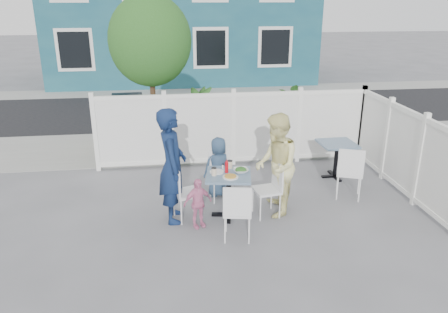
{
  "coord_description": "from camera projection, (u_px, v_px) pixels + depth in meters",
  "views": [
    {
      "loc": [
        -1.27,
        -6.54,
        3.48
      ],
      "look_at": [
        -0.36,
        0.39,
        0.92
      ],
      "focal_mm": 35.0,
      "sensor_mm": 36.0,
      "label": 1
    }
  ],
  "objects": [
    {
      "name": "salad_bowl",
      "position": [
        241.0,
        171.0,
        7.18
      ],
      "size": [
        0.25,
        0.25,
        0.06
      ],
      "primitive_type": "imported",
      "color": "white",
      "rests_on": "main_table"
    },
    {
      "name": "toddler",
      "position": [
        198.0,
        203.0,
        6.91
      ],
      "size": [
        0.53,
        0.37,
        0.83
      ],
      "primitive_type": "imported",
      "rotation": [
        0.0,
        0.0,
        0.37
      ],
      "color": "pink",
      "rests_on": "ground"
    },
    {
      "name": "fence_back",
      "position": [
        233.0,
        130.0,
        9.42
      ],
      "size": [
        5.86,
        0.08,
        1.6
      ],
      "color": "white",
      "rests_on": "ground"
    },
    {
      "name": "tree",
      "position": [
        150.0,
        41.0,
        9.43
      ],
      "size": [
        1.8,
        1.62,
        3.59
      ],
      "color": "#382316",
      "rests_on": "ground"
    },
    {
      "name": "chair_spare",
      "position": [
        350.0,
        170.0,
        7.82
      ],
      "size": [
        0.58,
        0.57,
        0.99
      ],
      "rotation": [
        0.0,
        0.0,
        -0.38
      ],
      "color": "white",
      "rests_on": "ground"
    },
    {
      "name": "far_sidewalk",
      "position": [
        200.0,
        90.0,
        17.31
      ],
      "size": [
        24.0,
        1.6,
        0.01
      ],
      "primitive_type": "cube",
      "color": "gray",
      "rests_on": "ground"
    },
    {
      "name": "plate_main",
      "position": [
        230.0,
        177.0,
        6.98
      ],
      "size": [
        0.25,
        0.25,
        0.02
      ],
      "primitive_type": "cylinder",
      "color": "white",
      "rests_on": "main_table"
    },
    {
      "name": "potted_shrub_a",
      "position": [
        199.0,
        122.0,
        9.98
      ],
      "size": [
        1.21,
        1.21,
        1.57
      ],
      "primitive_type": "imported",
      "rotation": [
        0.0,
        0.0,
        5.73
      ],
      "color": "#22541A",
      "rests_on": "ground"
    },
    {
      "name": "salt_shaker",
      "position": [
        223.0,
        167.0,
        7.33
      ],
      "size": [
        0.03,
        0.03,
        0.07
      ],
      "primitive_type": "cylinder",
      "color": "white",
      "rests_on": "main_table"
    },
    {
      "name": "woman",
      "position": [
        276.0,
        165.0,
        7.2
      ],
      "size": [
        0.77,
        0.93,
        1.74
      ],
      "primitive_type": "imported",
      "rotation": [
        0.0,
        0.0,
        -1.71
      ],
      "color": "#F9EB5B",
      "rests_on": "ground"
    },
    {
      "name": "near_sidewalk",
      "position": [
        221.0,
        144.0,
        10.98
      ],
      "size": [
        24.0,
        2.6,
        0.01
      ],
      "primitive_type": "cube",
      "color": "gray",
      "rests_on": "ground"
    },
    {
      "name": "coffee_cup_a",
      "position": [
        214.0,
        172.0,
        7.05
      ],
      "size": [
        0.08,
        0.08,
        0.12
      ],
      "primitive_type": "cylinder",
      "color": "beige",
      "rests_on": "main_table"
    },
    {
      "name": "ketchup_bottle",
      "position": [
        227.0,
        167.0,
        7.16
      ],
      "size": [
        0.06,
        0.06,
        0.18
      ],
      "primitive_type": "cylinder",
      "color": "red",
      "rests_on": "main_table"
    },
    {
      "name": "ground",
      "position": [
        248.0,
        214.0,
        7.44
      ],
      "size": [
        80.0,
        80.0,
        0.0
      ],
      "primitive_type": "plane",
      "color": "slate"
    },
    {
      "name": "chair_near",
      "position": [
        237.0,
        209.0,
        6.46
      ],
      "size": [
        0.48,
        0.47,
        0.92
      ],
      "rotation": [
        0.0,
        0.0,
        -0.18
      ],
      "color": "white",
      "rests_on": "ground"
    },
    {
      "name": "potted_shrub_b",
      "position": [
        309.0,
        121.0,
        10.22
      ],
      "size": [
        1.77,
        1.71,
        1.51
      ],
      "primitive_type": "imported",
      "rotation": [
        0.0,
        0.0,
        3.7
      ],
      "color": "#22541A",
      "rests_on": "ground"
    },
    {
      "name": "fence_right",
      "position": [
        402.0,
        152.0,
        8.09
      ],
      "size": [
        0.08,
        3.66,
        1.6
      ],
      "rotation": [
        0.0,
        0.0,
        1.57
      ],
      "color": "white",
      "rests_on": "ground"
    },
    {
      "name": "building",
      "position": [
        181.0,
        9.0,
        19.38
      ],
      "size": [
        11.0,
        6.0,
        6.0
      ],
      "color": "navy",
      "rests_on": "ground"
    },
    {
      "name": "chair_right",
      "position": [
        271.0,
        185.0,
        7.26
      ],
      "size": [
        0.47,
        0.49,
        0.94
      ],
      "rotation": [
        0.0,
        0.0,
        1.73
      ],
      "color": "white",
      "rests_on": "ground"
    },
    {
      "name": "street",
      "position": [
        207.0,
        109.0,
        14.42
      ],
      "size": [
        24.0,
        5.0,
        0.01
      ],
      "primitive_type": "cube",
      "color": "black",
      "rests_on": "ground"
    },
    {
      "name": "main_table",
      "position": [
        229.0,
        184.0,
        7.19
      ],
      "size": [
        0.83,
        0.83,
        0.77
      ],
      "rotation": [
        0.0,
        0.0,
        -0.16
      ],
      "color": "#405D73",
      "rests_on": "ground"
    },
    {
      "name": "plate_side",
      "position": [
        217.0,
        172.0,
        7.2
      ],
      "size": [
        0.24,
        0.24,
        0.02
      ],
      "primitive_type": "cylinder",
      "color": "white",
      "rests_on": "main_table"
    },
    {
      "name": "boy",
      "position": [
        219.0,
        167.0,
        7.98
      ],
      "size": [
        0.6,
        0.44,
        1.12
      ],
      "primitive_type": "imported",
      "rotation": [
        0.0,
        0.0,
        3.31
      ],
      "color": "navy",
      "rests_on": "ground"
    },
    {
      "name": "man",
      "position": [
        172.0,
        166.0,
        6.97
      ],
      "size": [
        0.46,
        0.69,
        1.89
      ],
      "primitive_type": "imported",
      "rotation": [
        0.0,
        0.0,
        1.57
      ],
      "color": "#102248",
      "rests_on": "ground"
    },
    {
      "name": "spare_table",
      "position": [
        337.0,
        151.0,
        8.8
      ],
      "size": [
        0.73,
        0.73,
        0.74
      ],
      "rotation": [
        0.0,
        0.0,
        0.04
      ],
      "color": "#405D73",
      "rests_on": "ground"
    },
    {
      "name": "pepper_shaker",
      "position": [
        223.0,
        166.0,
        7.37
      ],
      "size": [
        0.03,
        0.03,
        0.08
      ],
      "primitive_type": "cylinder",
      "color": "black",
      "rests_on": "main_table"
    },
    {
      "name": "utility_cabinet",
      "position": [
        129.0,
        122.0,
        10.68
      ],
      "size": [
        0.7,
        0.53,
        1.23
      ],
      "primitive_type": "cube",
      "rotation": [
        0.0,
        0.0,
        0.09
      ],
      "color": "gold",
      "rests_on": "ground"
    },
    {
      "name": "chair_left",
      "position": [
        182.0,
        189.0,
        7.1
      ],
      "size": [
        0.52,
        0.53,
        0.94
      ],
      "rotation": [
        0.0,
        0.0,
        -1.26
      ],
      "color": "white",
      "rests_on": "ground"
    },
    {
      "name": "chair_back",
      "position": [
        221.0,
        172.0,
        7.9
      ],
      "size": [
        0.43,
        0.42,
        0.87
      ],
      "rotation": [
        0.0,
        0.0,
        3.24
      ],
      "color": "white",
      "rests_on": "ground"
    },
    {
      "name": "coffee_cup_b",
      "position": [
        230.0,
        165.0,
        7.34
      ],
      "size": [
        0.09,
        0.09,
        0.13
      ],
      "primitive_type": "cylinder",
      "color": "beige",
      "rests_on": "main_table"
    }
  ]
}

